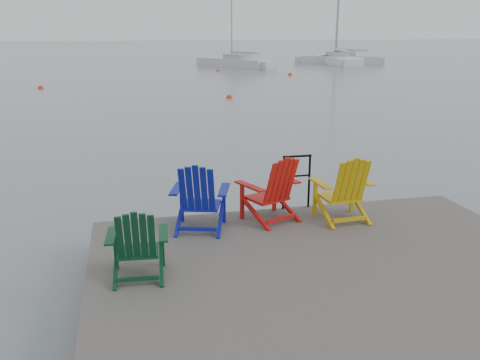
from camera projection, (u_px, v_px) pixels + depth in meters
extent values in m
plane|color=slate|center=(340.00, 313.00, 6.21)|extent=(400.00, 400.00, 0.00)
cube|color=#322F2D|center=(342.00, 283.00, 6.10)|extent=(6.00, 5.00, 0.20)
cylinder|color=black|center=(116.00, 277.00, 7.78)|extent=(0.26, 0.26, 1.20)
cylinder|color=black|center=(285.00, 260.00, 8.35)|extent=(0.26, 0.26, 1.20)
cylinder|color=black|center=(431.00, 245.00, 8.93)|extent=(0.26, 0.26, 1.20)
cylinder|color=black|center=(284.00, 183.00, 8.24)|extent=(0.04, 0.04, 0.90)
cylinder|color=black|center=(309.00, 181.00, 8.34)|extent=(0.04, 0.04, 0.90)
cylinder|color=black|center=(297.00, 156.00, 8.17)|extent=(0.48, 0.04, 0.04)
cylinder|color=black|center=(297.00, 176.00, 8.26)|extent=(0.44, 0.03, 0.03)
cube|color=#09351C|center=(138.00, 251.00, 6.05)|extent=(0.51, 0.46, 0.04)
cube|color=#09351C|center=(116.00, 250.00, 6.19)|extent=(0.05, 0.05, 0.50)
cube|color=#09351C|center=(162.00, 247.00, 6.27)|extent=(0.05, 0.05, 0.50)
cube|color=#09351C|center=(111.00, 236.00, 5.93)|extent=(0.15, 0.55, 0.02)
cube|color=#09351C|center=(163.00, 233.00, 6.02)|extent=(0.15, 0.55, 0.02)
cube|color=#09351C|center=(136.00, 237.00, 5.69)|extent=(0.46, 0.26, 0.62)
cube|color=#0D1690|center=(201.00, 205.00, 7.52)|extent=(0.66, 0.62, 0.04)
cube|color=#0D1690|center=(182.00, 203.00, 7.75)|extent=(0.06, 0.06, 0.58)
cube|color=#0D1690|center=(224.00, 204.00, 7.71)|extent=(0.06, 0.06, 0.58)
cube|color=#0D1690|center=(177.00, 189.00, 7.45)|extent=(0.30, 0.64, 0.03)
cube|color=#0D1690|center=(224.00, 190.00, 7.41)|extent=(0.30, 0.64, 0.03)
cube|color=#0D1690|center=(197.00, 190.00, 7.11)|extent=(0.56, 0.40, 0.71)
cube|color=#B5130D|center=(267.00, 198.00, 7.87)|extent=(0.69, 0.66, 0.04)
cube|color=#B5130D|center=(242.00, 201.00, 7.86)|extent=(0.07, 0.07, 0.58)
cube|color=#B5130D|center=(274.00, 194.00, 8.22)|extent=(0.07, 0.07, 0.58)
cube|color=#B5130D|center=(250.00, 186.00, 7.58)|extent=(0.36, 0.62, 0.03)
cube|color=#B5130D|center=(285.00, 178.00, 7.97)|extent=(0.36, 0.62, 0.03)
cube|color=#B5130D|center=(281.00, 181.00, 7.51)|extent=(0.57, 0.44, 0.70)
cube|color=#C39B0A|center=(340.00, 197.00, 7.89)|extent=(0.57, 0.52, 0.04)
cube|color=#C39B0A|center=(315.00, 198.00, 8.00)|extent=(0.05, 0.05, 0.58)
cube|color=#C39B0A|center=(352.00, 194.00, 8.17)|extent=(0.05, 0.05, 0.58)
cube|color=#C39B0A|center=(320.00, 183.00, 7.71)|extent=(0.15, 0.63, 0.03)
cube|color=#C39B0A|center=(362.00, 180.00, 7.89)|extent=(0.15, 0.63, 0.03)
cube|color=#C39B0A|center=(351.00, 182.00, 7.48)|extent=(0.52, 0.29, 0.71)
cube|color=silver|center=(235.00, 64.00, 48.97)|extent=(6.29, 8.50, 1.10)
cube|color=#9E9EA3|center=(238.00, 57.00, 48.48)|extent=(2.65, 3.01, 0.55)
cylinder|color=gray|center=(232.00, 0.00, 47.61)|extent=(0.12, 0.12, 10.71)
cube|color=silver|center=(336.00, 61.00, 54.10)|extent=(3.57, 10.01, 1.10)
cube|color=#9E9EA3|center=(338.00, 55.00, 53.43)|extent=(2.08, 3.11, 0.55)
cube|color=silver|center=(340.00, 61.00, 54.66)|extent=(8.28, 5.17, 1.10)
cube|color=#9E9EA3|center=(344.00, 54.00, 54.39)|extent=(2.82, 2.32, 0.55)
cylinder|color=gray|center=(339.00, 6.00, 53.15)|extent=(0.12, 0.12, 10.14)
sphere|color=red|center=(229.00, 98.00, 26.29)|extent=(0.33, 0.33, 0.33)
sphere|color=#BA2F0A|center=(41.00, 89.00, 30.63)|extent=(0.36, 0.36, 0.36)
sphere|color=red|center=(290.00, 75.00, 39.95)|extent=(0.38, 0.38, 0.38)
sphere|color=red|center=(218.00, 71.00, 44.11)|extent=(0.32, 0.32, 0.32)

